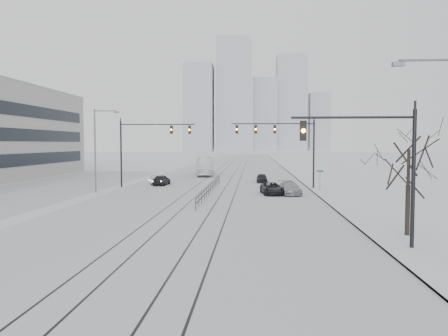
# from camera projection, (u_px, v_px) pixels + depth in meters

# --- Properties ---
(ground) EXTENTS (500.00, 500.00, 0.00)m
(ground) POSITION_uv_depth(u_px,v_px,m) (133.00, 284.00, 16.52)
(ground) COLOR silver
(ground) RESTS_ON ground
(road) EXTENTS (22.00, 260.00, 0.02)m
(road) POSITION_uv_depth(u_px,v_px,m) (227.00, 174.00, 76.29)
(road) COLOR silver
(road) RESTS_ON ground
(sidewalk_east) EXTENTS (5.00, 260.00, 0.16)m
(sidewalk_east) POSITION_uv_depth(u_px,v_px,m) (305.00, 174.00, 75.38)
(sidewalk_east) COLOR silver
(sidewalk_east) RESTS_ON ground
(curb) EXTENTS (0.10, 260.00, 0.12)m
(curb) POSITION_uv_depth(u_px,v_px,m) (291.00, 174.00, 75.55)
(curb) COLOR gray
(curb) RESTS_ON ground
(parking_strip) EXTENTS (14.00, 60.00, 0.03)m
(parking_strip) POSITION_uv_depth(u_px,v_px,m) (50.00, 187.00, 52.72)
(parking_strip) COLOR silver
(parking_strip) RESTS_ON ground
(tram_rails) EXTENTS (5.30, 180.00, 0.01)m
(tram_rails) POSITION_uv_depth(u_px,v_px,m) (218.00, 184.00, 56.36)
(tram_rails) COLOR black
(tram_rails) RESTS_ON ground
(skyline) EXTENTS (96.00, 48.00, 72.00)m
(skyline) POSITION_uv_depth(u_px,v_px,m) (254.00, 105.00, 287.02)
(skyline) COLOR #9DA2AC
(skyline) RESTS_ON ground
(traffic_mast_near) EXTENTS (6.10, 0.37, 7.00)m
(traffic_mast_near) POSITION_uv_depth(u_px,v_px,m) (380.00, 159.00, 21.51)
(traffic_mast_near) COLOR black
(traffic_mast_near) RESTS_ON ground
(traffic_mast_ne) EXTENTS (9.60, 0.37, 8.00)m
(traffic_mast_ne) POSITION_uv_depth(u_px,v_px,m) (285.00, 140.00, 50.51)
(traffic_mast_ne) COLOR black
(traffic_mast_ne) RESTS_ON ground
(traffic_mast_nw) EXTENTS (9.10, 0.37, 8.00)m
(traffic_mast_nw) POSITION_uv_depth(u_px,v_px,m) (145.00, 141.00, 52.63)
(traffic_mast_nw) COLOR black
(traffic_mast_nw) RESTS_ON ground
(street_light_east) EXTENTS (2.73, 0.25, 9.00)m
(street_light_east) POSITION_uv_depth(u_px,v_px,m) (448.00, 146.00, 18.36)
(street_light_east) COLOR #595B60
(street_light_east) RESTS_ON ground
(street_light_west) EXTENTS (2.73, 0.25, 9.00)m
(street_light_west) POSITION_uv_depth(u_px,v_px,m) (98.00, 144.00, 46.93)
(street_light_west) COLOR #595B60
(street_light_west) RESTS_ON ground
(bare_tree) EXTENTS (4.40, 4.40, 6.10)m
(bare_tree) POSITION_uv_depth(u_px,v_px,m) (409.00, 158.00, 24.35)
(bare_tree) COLOR black
(bare_tree) RESTS_ON ground
(median_fence) EXTENTS (0.06, 24.00, 1.00)m
(median_fence) POSITION_uv_depth(u_px,v_px,m) (211.00, 188.00, 46.37)
(median_fence) COLOR black
(median_fence) RESTS_ON ground
(street_sign) EXTENTS (0.70, 0.06, 2.40)m
(street_sign) POSITION_uv_depth(u_px,v_px,m) (320.00, 177.00, 47.52)
(street_sign) COLOR #595B60
(street_sign) RESTS_ON ground
(sedan_sb_inner) EXTENTS (1.84, 4.02, 1.34)m
(sedan_sb_inner) POSITION_uv_depth(u_px,v_px,m) (162.00, 180.00, 55.32)
(sedan_sb_inner) COLOR black
(sedan_sb_inner) RESTS_ON ground
(sedan_sb_outer) EXTENTS (1.48, 3.81, 1.24)m
(sedan_sb_outer) POSITION_uv_depth(u_px,v_px,m) (158.00, 180.00, 56.71)
(sedan_sb_outer) COLOR #B3B6BC
(sedan_sb_outer) RESTS_ON ground
(sedan_nb_front) EXTENTS (2.55, 4.63, 1.23)m
(sedan_nb_front) POSITION_uv_depth(u_px,v_px,m) (272.00, 189.00, 45.30)
(sedan_nb_front) COLOR black
(sedan_nb_front) RESTS_ON ground
(sedan_nb_right) EXTENTS (2.46, 4.76, 1.32)m
(sedan_nb_right) POSITION_uv_depth(u_px,v_px,m) (290.00, 188.00, 45.16)
(sedan_nb_right) COLOR #95989C
(sedan_nb_right) RESTS_ON ground
(sedan_nb_far) EXTENTS (1.47, 3.58, 1.22)m
(sedan_nb_far) POSITION_uv_depth(u_px,v_px,m) (262.00, 178.00, 59.07)
(sedan_nb_far) COLOR black
(sedan_nb_far) RESTS_ON ground
(box_truck) EXTENTS (3.96, 11.40, 3.11)m
(box_truck) POSITION_uv_depth(u_px,v_px,m) (205.00, 166.00, 72.47)
(box_truck) COLOR white
(box_truck) RESTS_ON ground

